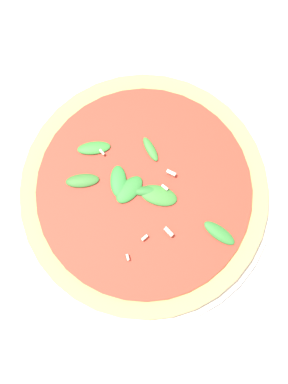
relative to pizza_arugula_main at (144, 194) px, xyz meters
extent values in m
plane|color=silver|center=(-0.03, 0.03, -0.02)|extent=(6.00, 6.00, 0.00)
cylinder|color=silver|center=(0.00, 0.00, -0.01)|extent=(0.34, 0.34, 0.01)
cylinder|color=tan|center=(0.00, 0.00, 0.00)|extent=(0.32, 0.32, 0.02)
cylinder|color=#A82D1E|center=(0.00, 0.00, 0.02)|extent=(0.27, 0.27, 0.01)
ellipsoid|color=#2F752A|center=(-0.08, 0.00, 0.02)|extent=(0.04, 0.04, 0.01)
ellipsoid|color=#316A27|center=(0.02, 0.01, 0.02)|extent=(0.05, 0.04, 0.01)
ellipsoid|color=#27702A|center=(-0.03, -0.01, 0.02)|extent=(0.04, 0.04, 0.01)
ellipsoid|color=#2A6728|center=(0.10, 0.03, 0.02)|extent=(0.05, 0.02, 0.01)
ellipsoid|color=#33712C|center=(-0.03, 0.04, 0.02)|extent=(0.04, 0.02, 0.01)
ellipsoid|color=#296B28|center=(-0.01, -0.01, 0.02)|extent=(0.02, 0.04, 0.01)
ellipsoid|color=#2F6225|center=(-0.06, -0.04, 0.02)|extent=(0.04, 0.04, 0.01)
ellipsoid|color=#266224|center=(0.00, 0.00, 0.02)|extent=(0.03, 0.03, 0.01)
cube|color=beige|center=(0.04, -0.07, 0.03)|extent=(0.01, 0.01, 0.00)
cube|color=beige|center=(0.01, 0.04, 0.03)|extent=(0.01, 0.01, 0.01)
cube|color=beige|center=(0.06, -0.02, 0.03)|extent=(0.01, 0.00, 0.01)
cube|color=beige|center=(-0.07, 0.00, 0.03)|extent=(0.01, 0.00, 0.00)
cube|color=beige|center=(0.04, -0.04, 0.03)|extent=(0.00, 0.01, 0.00)
cube|color=beige|center=(0.02, 0.02, 0.03)|extent=(0.01, 0.00, 0.00)
camera|label=1|loc=(0.09, -0.09, 0.67)|focal=50.00mm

